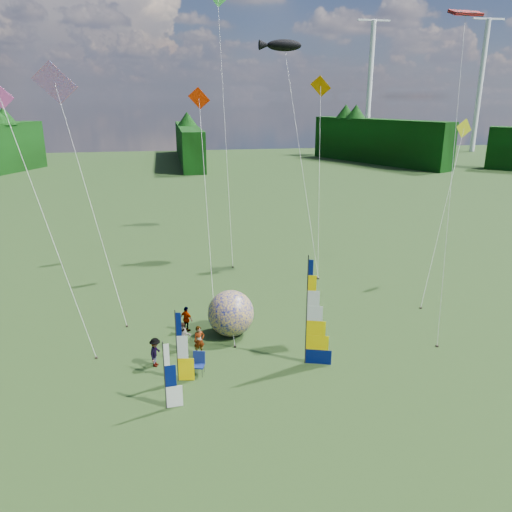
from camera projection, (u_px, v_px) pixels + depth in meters
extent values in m
plane|color=#364E1E|center=(294.00, 397.00, 22.58)|extent=(220.00, 220.00, 0.00)
sphere|color=#00096E|center=(231.00, 313.00, 28.11)|extent=(3.00, 3.00, 2.62)
imported|color=#66594C|center=(199.00, 341.00, 26.06)|extent=(0.66, 0.51, 1.60)
imported|color=#66594C|center=(184.00, 337.00, 26.45)|extent=(0.83, 0.48, 1.62)
imported|color=#66594C|center=(155.00, 352.00, 24.95)|extent=(0.68, 1.05, 1.53)
imported|color=#66594C|center=(187.00, 319.00, 28.68)|extent=(0.88, 0.90, 1.52)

